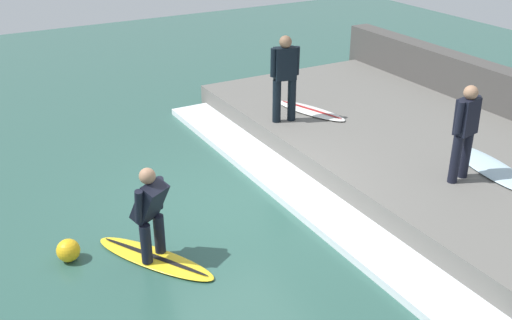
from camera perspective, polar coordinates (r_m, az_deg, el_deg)
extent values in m
plane|color=#2D564C|center=(9.68, -2.27, -4.29)|extent=(28.00, 28.00, 0.00)
cube|color=#66635E|center=(11.56, 14.35, 1.33)|extent=(4.40, 9.01, 0.47)
cube|color=#474442|center=(13.14, 22.46, 5.08)|extent=(0.50, 9.46, 1.31)
cube|color=silver|center=(10.14, 3.30, -2.47)|extent=(0.83, 8.56, 0.12)
ellipsoid|color=yellow|center=(8.48, -9.65, -9.20)|extent=(1.39, 1.92, 0.06)
ellipsoid|color=black|center=(8.46, -9.66, -9.02)|extent=(0.99, 1.59, 0.01)
cylinder|color=black|center=(8.21, -10.43, -7.85)|extent=(0.15, 0.15, 0.58)
cylinder|color=black|center=(8.39, -9.19, -6.95)|extent=(0.15, 0.15, 0.58)
cube|color=black|center=(8.01, -10.10, -3.95)|extent=(0.54, 0.57, 0.61)
sphere|color=#A87A5B|center=(7.83, -10.31, -1.51)|extent=(0.22, 0.22, 0.22)
cylinder|color=black|center=(7.86, -11.10, -4.38)|extent=(0.11, 0.21, 0.51)
cylinder|color=black|center=(8.13, -9.18, -3.12)|extent=(0.11, 0.21, 0.51)
cylinder|color=black|center=(9.92, 19.34, 0.51)|extent=(0.15, 0.15, 0.78)
cylinder|color=black|center=(9.69, 18.45, 0.07)|extent=(0.15, 0.15, 0.78)
cube|color=black|center=(9.56, 19.46, 3.94)|extent=(0.40, 0.29, 0.57)
sphere|color=#A87A5B|center=(9.43, 19.79, 6.07)|extent=(0.22, 0.22, 0.22)
cylinder|color=black|center=(9.72, 20.15, 4.39)|extent=(0.11, 0.11, 0.50)
cylinder|color=black|center=(9.37, 18.81, 3.85)|extent=(0.11, 0.11, 0.50)
ellipsoid|color=silver|center=(10.48, 21.49, -0.67)|extent=(0.97, 2.02, 0.06)
cylinder|color=black|center=(11.65, 3.42, 5.77)|extent=(0.16, 0.16, 0.84)
cylinder|color=black|center=(11.55, 1.99, 5.63)|extent=(0.16, 0.16, 0.84)
cube|color=black|center=(11.37, 2.78, 9.16)|extent=(0.44, 0.34, 0.62)
sphere|color=#846047|center=(11.26, 2.83, 11.18)|extent=(0.23, 0.23, 0.23)
cylinder|color=black|center=(11.44, 3.88, 9.42)|extent=(0.12, 0.13, 0.54)
cylinder|color=black|center=(11.29, 1.68, 9.25)|extent=(0.12, 0.13, 0.54)
ellipsoid|color=white|center=(12.21, 5.24, 4.70)|extent=(0.95, 1.72, 0.06)
ellipsoid|color=#B21E1E|center=(12.20, 5.24, 4.84)|extent=(0.55, 1.48, 0.01)
sphere|color=yellow|center=(8.67, -17.45, -8.22)|extent=(0.32, 0.32, 0.32)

